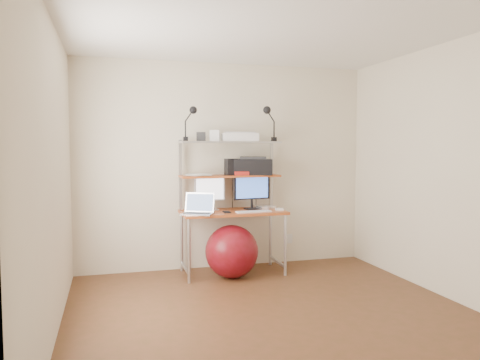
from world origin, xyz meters
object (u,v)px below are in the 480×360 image
object	(u,v)px
monitor_silver	(210,191)
monitor_black	(252,190)
printer	(253,166)
exercise_ball	(232,251)
laptop	(199,209)

from	to	relation	value
monitor_silver	monitor_black	size ratio (longest dim) A/B	0.89
monitor_black	printer	size ratio (longest dim) A/B	0.88
monitor_black	printer	xyz separation A→B (m)	(0.03, 0.06, 0.28)
exercise_ball	monitor_silver	bearing A→B (deg)	118.52
laptop	exercise_ball	bearing A→B (deg)	21.36
exercise_ball	monitor_black	bearing A→B (deg)	39.37
monitor_black	laptop	distance (m)	0.75
printer	exercise_ball	world-z (taller)	printer
monitor_black	laptop	size ratio (longest dim) A/B	1.12
monitor_black	exercise_ball	world-z (taller)	monitor_black
monitor_silver	laptop	world-z (taller)	monitor_silver
monitor_black	exercise_ball	size ratio (longest dim) A/B	0.78
monitor_silver	printer	bearing A→B (deg)	-7.48
laptop	exercise_ball	xyz separation A→B (m)	(0.37, -0.04, -0.49)
exercise_ball	laptop	bearing A→B (deg)	174.29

